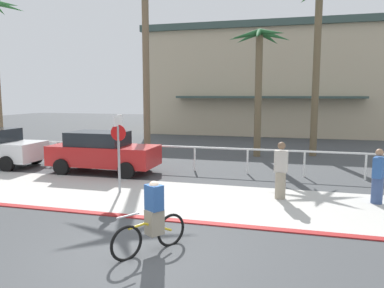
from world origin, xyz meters
TOP-DOWN VIEW (x-y plane):
  - ground_plane at (0.00, 10.00)m, footprint 80.00×80.00m
  - sidewalk_strip at (0.00, 4.20)m, footprint 44.00×4.00m
  - curb_paint at (0.00, 2.20)m, footprint 44.00×0.24m
  - building_backdrop at (0.92, 27.68)m, footprint 19.95×12.78m
  - rail_fence at (0.00, 8.50)m, footprint 24.48×0.08m
  - stop_sign_bike_lane at (-2.57, 4.36)m, footprint 0.52×0.56m
  - palm_tree_1 at (-4.82, 12.44)m, footprint 3.69×3.31m
  - palm_tree_2 at (1.05, 12.92)m, footprint 3.13×3.06m
  - palm_tree_3 at (3.89, 13.91)m, footprint 3.35×3.38m
  - car_red_1 at (-4.68, 7.18)m, footprint 4.40×2.02m
  - cyclist_yellow_0 at (0.14, 0.31)m, footprint 1.06×1.55m
  - pedestrian_0 at (5.30, 5.19)m, footprint 0.42×0.47m
  - pedestrian_1 at (2.54, 4.98)m, footprint 0.42×0.34m

SIDE VIEW (x-z plane):
  - ground_plane at x=0.00m, z-range 0.00..0.00m
  - sidewalk_strip at x=0.00m, z-range 0.00..0.02m
  - curb_paint at x=0.00m, z-range 0.00..0.03m
  - cyclist_yellow_0 at x=0.14m, z-range -0.06..1.44m
  - pedestrian_0 at x=5.30m, z-range -0.07..1.58m
  - pedestrian_1 at x=2.54m, z-range -0.06..1.72m
  - rail_fence at x=0.00m, z-range 0.32..1.36m
  - car_red_1 at x=-4.68m, z-range 0.03..1.72m
  - stop_sign_bike_lane at x=-2.57m, z-range 0.40..2.96m
  - building_backdrop at x=0.92m, z-range 0.02..8.60m
  - palm_tree_2 at x=1.05m, z-range 1.74..8.21m
  - palm_tree_3 at x=3.89m, z-range 1.88..10.56m
  - palm_tree_1 at x=-4.82m, z-range 2.06..11.72m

